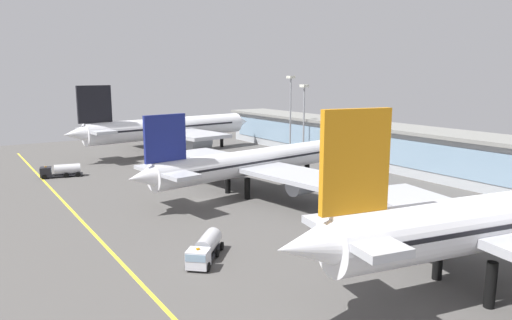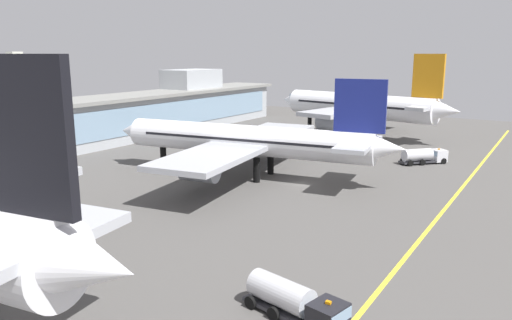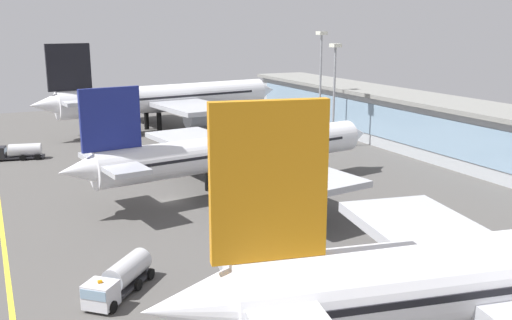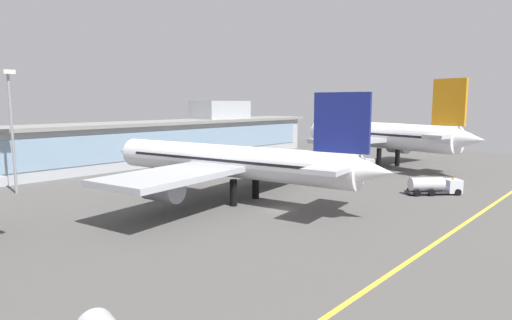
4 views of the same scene
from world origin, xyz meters
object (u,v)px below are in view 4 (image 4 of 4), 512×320
Objects in this scene: airliner_near_right at (229,162)px; apron_light_mast_centre at (11,112)px; airliner_far_right at (379,136)px; baggage_tug_near at (436,185)px.

apron_light_mast_centre reaches higher than airliner_near_right.
airliner_near_right is 37.39m from apron_light_mast_centre.
apron_light_mast_centre is (-70.11, 31.17, 6.35)m from airliner_far_right.
baggage_tug_near is at bearing -48.81° from apron_light_mast_centre.
airliner_far_right is 2.40× the size of apron_light_mast_centre.
airliner_far_right is 76.99m from apron_light_mast_centre.
airliner_near_right is at bearing -179.15° from baggage_tug_near.
apron_light_mast_centre reaches higher than airliner_far_right.
airliner_near_right is 49.46m from airliner_far_right.
airliner_far_right reaches higher than airliner_near_right.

